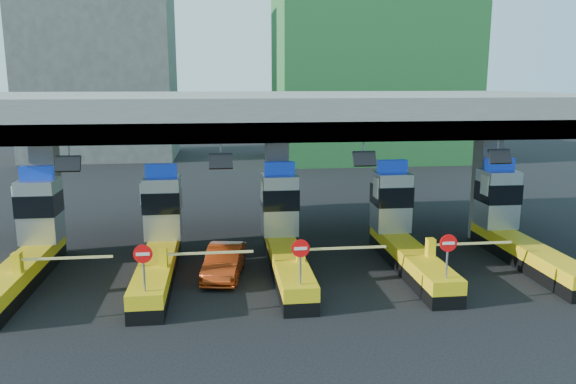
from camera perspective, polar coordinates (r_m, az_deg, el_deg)
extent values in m
plane|color=black|center=(23.33, -0.37, -7.72)|extent=(120.00, 120.00, 0.00)
cube|color=slate|center=(25.07, -1.18, 8.21)|extent=(28.00, 12.00, 1.50)
cube|color=#4C4C49|center=(19.45, 0.52, 6.13)|extent=(28.00, 0.60, 0.70)
cube|color=slate|center=(26.46, -23.23, -0.19)|extent=(1.00, 1.00, 5.50)
cube|color=slate|center=(25.50, -1.14, 0.33)|extent=(1.00, 1.00, 5.50)
cube|color=slate|center=(28.29, 19.45, 0.77)|extent=(1.00, 1.00, 5.50)
cylinder|color=slate|center=(19.99, -21.38, 3.77)|extent=(0.06, 0.06, 0.50)
cube|color=black|center=(19.84, -21.44, 2.69)|extent=(0.80, 0.38, 0.54)
cylinder|color=slate|center=(19.35, -6.86, 4.24)|extent=(0.06, 0.06, 0.50)
cube|color=black|center=(19.20, -6.84, 3.13)|extent=(0.80, 0.38, 0.54)
cylinder|color=slate|center=(19.99, 7.66, 4.44)|extent=(0.06, 0.06, 0.50)
cube|color=black|center=(19.84, 7.78, 3.37)|extent=(0.80, 0.38, 0.54)
cylinder|color=slate|center=(21.78, 20.54, 4.39)|extent=(0.06, 0.06, 0.50)
cube|color=black|center=(21.65, 20.72, 3.40)|extent=(0.80, 0.38, 0.54)
cube|color=black|center=(23.40, -25.46, -8.15)|extent=(1.20, 8.00, 0.50)
cube|color=#E5B70C|center=(23.25, -25.56, -6.99)|extent=(1.20, 8.00, 0.50)
cube|color=#9EA3A8|center=(25.43, -23.89, -1.72)|extent=(1.50, 1.50, 2.60)
cube|color=black|center=(25.35, -23.96, -1.07)|extent=(1.56, 1.56, 0.90)
cube|color=#0C2DBF|center=(25.15, -24.17, 1.79)|extent=(1.30, 0.35, 0.55)
cube|color=white|center=(25.26, -25.94, -0.35)|extent=(0.06, 0.70, 0.90)
cube|color=#E5B70C|center=(21.88, -25.81, -6.47)|extent=(0.30, 0.35, 0.70)
cube|color=white|center=(21.37, -21.62, -6.25)|extent=(3.20, 0.08, 0.08)
cube|color=black|center=(22.31, -13.07, -8.25)|extent=(1.20, 8.00, 0.50)
cube|color=#E5B70C|center=(22.15, -13.13, -7.03)|extent=(1.20, 8.00, 0.50)
cube|color=#9EA3A8|center=(24.42, -12.61, -1.51)|extent=(1.50, 1.50, 2.60)
cube|color=black|center=(24.34, -12.64, -0.84)|extent=(1.56, 1.56, 0.90)
cube|color=#0C2DBF|center=(24.13, -12.77, 2.15)|extent=(1.30, 0.35, 0.55)
cube|color=white|center=(24.09, -14.64, -0.09)|extent=(0.06, 0.70, 0.90)
cylinder|color=slate|center=(18.48, -14.43, -7.87)|extent=(0.07, 0.07, 1.30)
cylinder|color=red|center=(18.26, -14.53, -6.12)|extent=(0.60, 0.04, 0.60)
cube|color=white|center=(18.24, -14.54, -6.14)|extent=(0.42, 0.02, 0.10)
cube|color=#E5B70C|center=(20.79, -12.58, -6.48)|extent=(0.30, 0.35, 0.70)
cube|color=white|center=(20.65, -8.01, -6.14)|extent=(3.20, 0.08, 0.08)
cube|color=black|center=(22.31, -0.07, -7.94)|extent=(1.20, 8.00, 0.50)
cube|color=#E5B70C|center=(22.15, -0.07, -6.72)|extent=(1.20, 8.00, 0.50)
cube|color=#9EA3A8|center=(24.42, -0.86, -1.24)|extent=(1.50, 1.50, 2.60)
cube|color=black|center=(24.34, -0.85, -0.56)|extent=(1.56, 1.56, 0.90)
cube|color=#0C2DBF|center=(24.13, -0.87, 2.43)|extent=(1.30, 0.35, 0.55)
cube|color=white|center=(23.92, -2.69, 0.20)|extent=(0.06, 0.70, 0.90)
cylinder|color=slate|center=(18.48, 1.26, -7.50)|extent=(0.07, 0.07, 1.30)
cylinder|color=red|center=(18.26, 1.28, -5.74)|extent=(0.60, 0.04, 0.60)
cube|color=white|center=(18.24, 1.30, -5.77)|extent=(0.42, 0.02, 0.10)
cube|color=#E5B70C|center=(20.87, 1.28, -6.13)|extent=(0.30, 0.35, 0.70)
cube|color=white|center=(21.13, 5.73, -5.68)|extent=(3.20, 0.08, 0.08)
cube|color=black|center=(23.40, 12.28, -7.28)|extent=(1.20, 8.00, 0.50)
cube|color=#E5B70C|center=(23.25, 12.33, -6.11)|extent=(1.20, 8.00, 0.50)
cube|color=#9EA3A8|center=(25.43, 10.42, -0.92)|extent=(1.50, 1.50, 2.60)
cube|color=black|center=(25.35, 10.46, -0.27)|extent=(1.56, 1.56, 0.90)
cube|color=#0C2DBF|center=(25.15, 10.55, 2.60)|extent=(1.30, 0.35, 0.55)
cube|color=white|center=(24.78, 8.92, 0.46)|extent=(0.06, 0.70, 0.90)
cylinder|color=slate|center=(19.78, 15.85, -6.66)|extent=(0.07, 0.07, 1.30)
cylinder|color=red|center=(19.58, 15.98, -5.01)|extent=(0.60, 0.04, 0.60)
cube|color=white|center=(19.56, 16.01, -5.03)|extent=(0.42, 0.02, 0.10)
cube|color=#E5B70C|center=(22.12, 14.27, -5.48)|extent=(0.30, 0.35, 0.70)
cube|color=white|center=(22.73, 18.18, -4.98)|extent=(3.20, 0.08, 0.08)
cube|color=black|center=(25.45, 23.05, -6.42)|extent=(1.20, 8.00, 0.50)
cube|color=#E5B70C|center=(25.31, 23.13, -5.34)|extent=(1.20, 8.00, 0.50)
cube|color=#9EA3A8|center=(27.32, 20.49, -0.61)|extent=(1.50, 1.50, 2.60)
cube|color=black|center=(27.25, 20.55, 0.00)|extent=(1.56, 1.56, 0.90)
cube|color=#0C2DBF|center=(27.06, 20.72, 2.66)|extent=(1.30, 0.35, 0.55)
cube|color=white|center=(26.57, 19.35, 0.68)|extent=(0.06, 0.70, 0.90)
cube|color=#E5B70C|center=(24.35, 25.36, -4.70)|extent=(0.30, 0.35, 0.70)
cube|color=#1E5926|center=(56.19, 8.51, 17.72)|extent=(18.00, 12.00, 28.00)
cube|color=#4C4C49|center=(59.06, -18.55, 12.09)|extent=(14.00, 10.00, 18.00)
imported|color=maroon|center=(22.31, -6.48, -7.03)|extent=(1.88, 3.88, 1.23)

